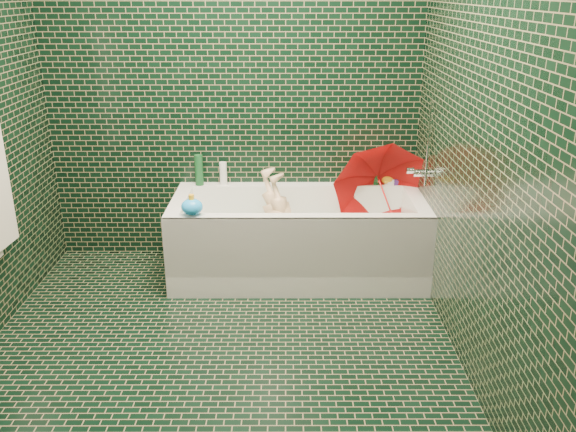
{
  "coord_description": "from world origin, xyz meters",
  "views": [
    {
      "loc": [
        0.37,
        -2.84,
        1.88
      ],
      "look_at": [
        0.38,
        0.82,
        0.5
      ],
      "focal_mm": 38.0,
      "sensor_mm": 36.0,
      "label": 1
    }
  ],
  "objects_px": {
    "child": "(286,231)",
    "bath_toy": "(192,207)",
    "umbrella": "(385,195)",
    "rubber_duck": "(389,178)",
    "bathtub": "(298,246)"
  },
  "relations": [
    {
      "from": "bathtub",
      "to": "bath_toy",
      "type": "xyz_separation_m",
      "value": [
        -0.67,
        -0.3,
        0.4
      ]
    },
    {
      "from": "child",
      "to": "rubber_duck",
      "type": "xyz_separation_m",
      "value": [
        0.74,
        0.31,
        0.29
      ]
    },
    {
      "from": "rubber_duck",
      "to": "bath_toy",
      "type": "bearing_deg",
      "value": -163.71
    },
    {
      "from": "rubber_duck",
      "to": "umbrella",
      "type": "bearing_deg",
      "value": -113.56
    },
    {
      "from": "bathtub",
      "to": "bath_toy",
      "type": "relative_size",
      "value": 10.49
    },
    {
      "from": "umbrella",
      "to": "bath_toy",
      "type": "xyz_separation_m",
      "value": [
        -1.25,
        -0.37,
        0.05
      ]
    },
    {
      "from": "child",
      "to": "umbrella",
      "type": "relative_size",
      "value": 1.36
    },
    {
      "from": "bathtub",
      "to": "rubber_duck",
      "type": "bearing_deg",
      "value": 27.46
    },
    {
      "from": "umbrella",
      "to": "rubber_duck",
      "type": "relative_size",
      "value": 5.06
    },
    {
      "from": "rubber_duck",
      "to": "child",
      "type": "bearing_deg",
      "value": -166.85
    },
    {
      "from": "umbrella",
      "to": "rubber_duck",
      "type": "bearing_deg",
      "value": 76.14
    },
    {
      "from": "umbrella",
      "to": "bath_toy",
      "type": "relative_size",
      "value": 3.98
    },
    {
      "from": "child",
      "to": "rubber_duck",
      "type": "bearing_deg",
      "value": 93.71
    },
    {
      "from": "umbrella",
      "to": "bathtub",
      "type": "bearing_deg",
      "value": -172.69
    },
    {
      "from": "child",
      "to": "bath_toy",
      "type": "xyz_separation_m",
      "value": [
        -0.58,
        -0.33,
        0.3
      ]
    }
  ]
}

